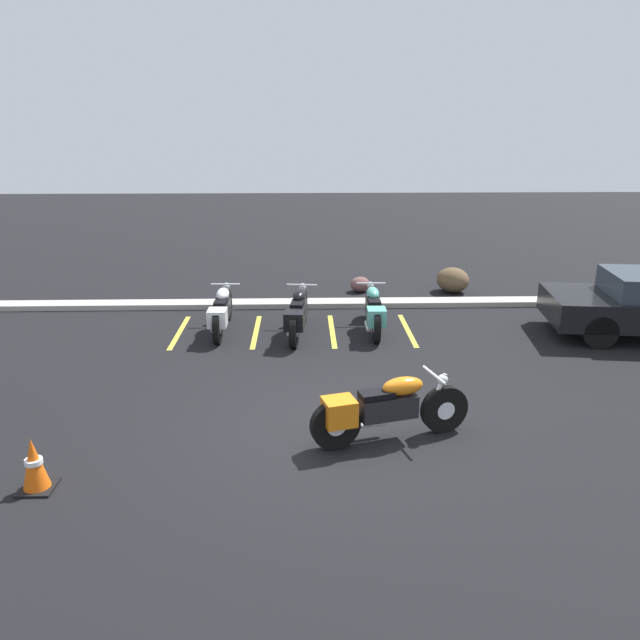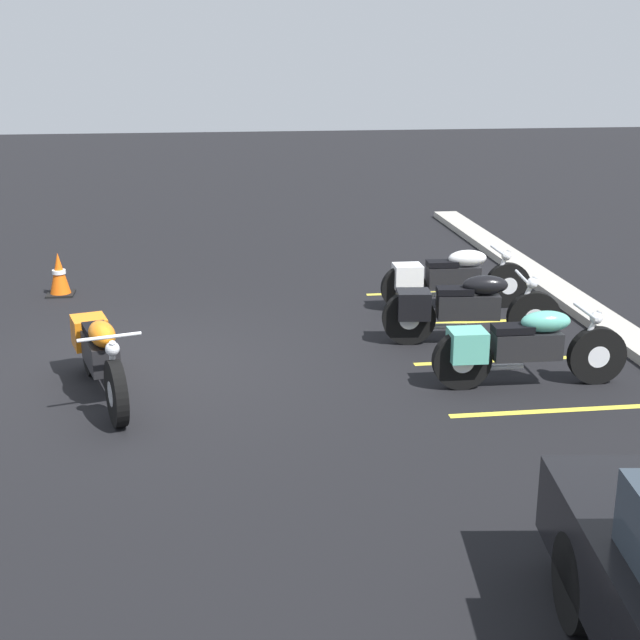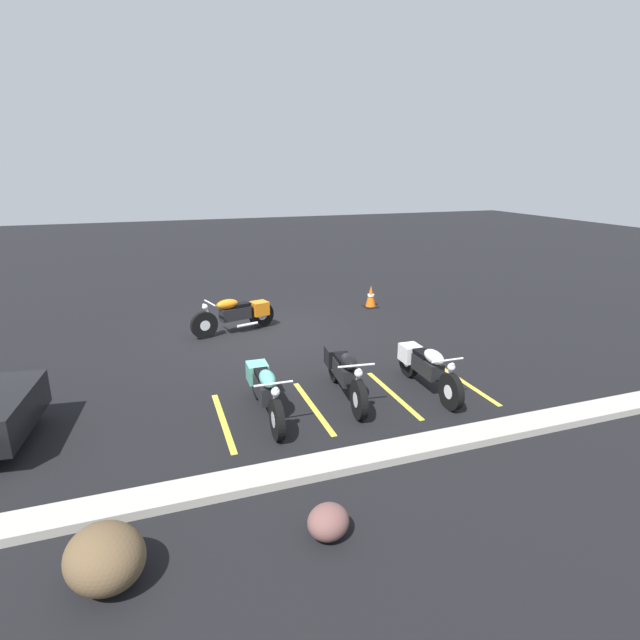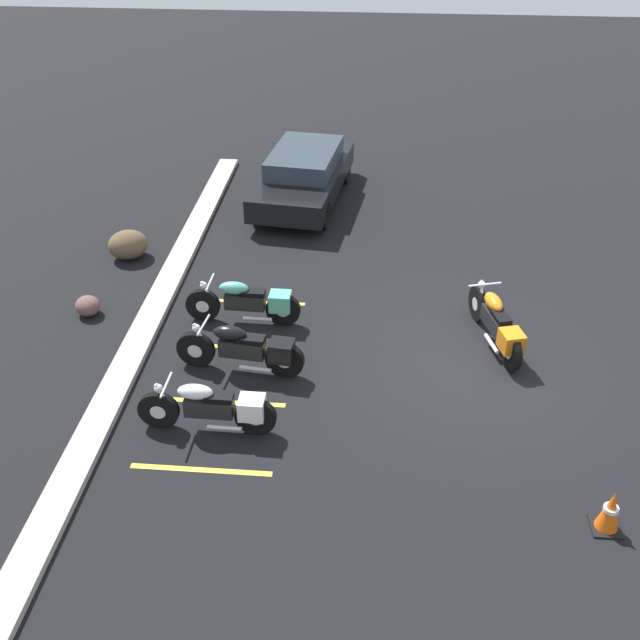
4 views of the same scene
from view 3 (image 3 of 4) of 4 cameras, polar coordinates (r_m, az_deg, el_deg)
ground at (r=12.66m, az=-6.00°, el=-1.46°), size 60.00×60.00×0.00m
motorcycle_orange_featured at (r=12.72m, az=-9.38°, el=0.70°), size 2.19×0.90×0.88m
parked_bike_0 at (r=9.52m, az=11.98°, el=-5.19°), size 0.61×2.17×0.85m
parked_bike_1 at (r=9.06m, az=2.79°, el=-5.86°), size 0.67×2.24×0.88m
parked_bike_2 at (r=8.47m, az=-6.34°, el=-7.76°), size 0.61×2.18×0.86m
concrete_curb at (r=7.37m, az=5.54°, el=-15.27°), size 18.00×0.50×0.12m
landscape_rock_0 at (r=6.03m, az=0.95°, el=-22.06°), size 0.68×0.67×0.38m
landscape_rock_1 at (r=5.84m, az=-23.36°, el=-23.65°), size 1.07×1.11×0.62m
traffic_cone at (r=14.94m, az=5.83°, el=2.64°), size 0.40×0.40×0.65m
stall_line_0 at (r=10.13m, az=16.24°, el=-6.90°), size 0.10×2.10×0.00m
stall_line_1 at (r=9.36m, az=8.35°, el=-8.39°), size 0.10×2.10×0.00m
stall_line_2 at (r=8.80m, az=-0.80°, el=-9.92°), size 0.10×2.10×0.00m
stall_line_3 at (r=8.50m, az=-10.99°, el=-11.31°), size 0.10×2.10×0.00m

